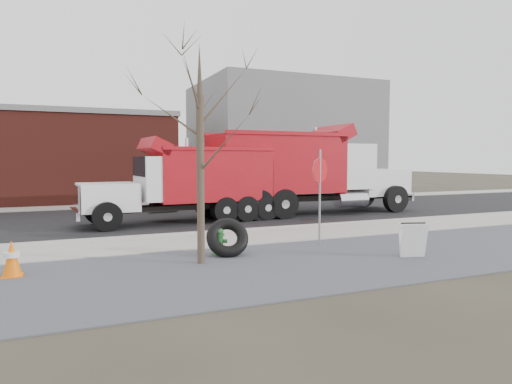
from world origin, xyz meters
name	(u,v)px	position (x,y,z in m)	size (l,w,h in m)	color
ground	(275,238)	(0.00, 0.00, 0.00)	(120.00, 120.00, 0.00)	#383328
gravel_verge	(336,260)	(0.00, -3.50, 0.01)	(60.00, 5.00, 0.03)	slate
sidewalk	(272,236)	(0.00, 0.25, 0.03)	(60.00, 2.50, 0.06)	#9E9B93
curb	(256,229)	(0.00, 1.55, 0.06)	(60.00, 0.15, 0.11)	#9E9B93
road	(215,215)	(0.00, 6.30, 0.01)	(60.00, 9.40, 0.02)	black
far_sidewalk	(184,203)	(0.00, 12.00, 0.03)	(60.00, 2.00, 0.06)	#9E9B93
building_grey	(281,139)	(9.00, 18.00, 4.00)	(12.00, 10.00, 8.00)	slate
bare_tree	(200,125)	(-3.20, -2.60, 3.30)	(3.20, 3.20, 5.20)	#382D23
fire_hydrant	(219,243)	(-2.50, -1.86, 0.34)	(0.43, 0.42, 0.75)	#245F32
truck_tire	(227,238)	(-2.32, -2.00, 0.48)	(1.24, 1.06, 1.08)	black
stop_sign	(320,180)	(0.64, -1.64, 1.90)	(0.70, 0.35, 2.79)	gray
sandwich_board	(413,240)	(1.94, -4.03, 0.47)	(0.73, 0.57, 0.88)	white
traffic_cone_near	(12,259)	(-7.24, -2.22, 0.40)	(0.42, 0.42, 0.80)	#FF6A08
dump_truck_red_a	(303,169)	(3.82, 5.17, 2.04)	(10.11, 2.91, 4.02)	black
dump_truck_red_b	(189,180)	(-1.59, 4.61, 1.67)	(7.80, 2.80, 3.27)	black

